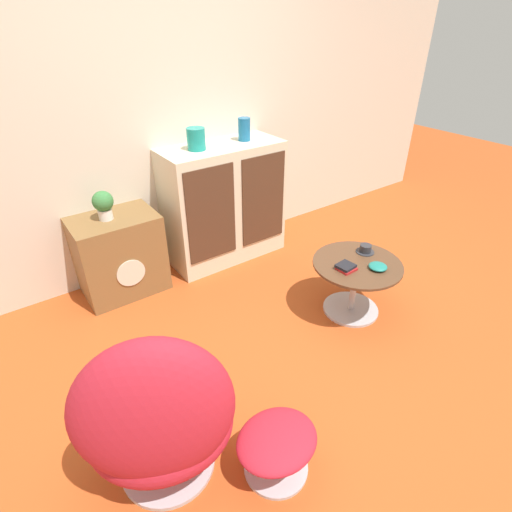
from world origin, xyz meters
TOP-DOWN VIEW (x-y plane):
  - ground_plane at (0.00, 0.00)m, footprint 12.00×12.00m
  - wall_back at (0.00, 1.73)m, footprint 6.40×0.06m
  - sideboard at (0.31, 1.47)m, footprint 1.01×0.45m
  - tv_console at (-0.63, 1.48)m, footprint 0.61×0.43m
  - egg_chair at (-1.01, -0.12)m, footprint 0.85×0.82m
  - ottoman at (-0.57, -0.39)m, footprint 0.40×0.34m
  - coffee_table at (0.63, 0.24)m, footprint 0.62×0.62m
  - vase_leftmost at (0.09, 1.47)m, footprint 0.14×0.14m
  - vase_inner_left at (0.53, 1.47)m, footprint 0.10×0.10m
  - potted_plant at (-0.67, 1.48)m, footprint 0.15×0.15m
  - teacup at (0.79, 0.31)m, footprint 0.13×0.13m
  - book_stack at (0.51, 0.23)m, footprint 0.12×0.12m
  - bowl at (0.69, 0.11)m, footprint 0.12×0.12m

SIDE VIEW (x-z plane):
  - ground_plane at x=0.00m, z-range 0.00..0.00m
  - ottoman at x=-0.57m, z-range 0.06..0.32m
  - coffee_table at x=0.63m, z-range 0.07..0.48m
  - tv_console at x=-0.63m, z-range 0.00..0.63m
  - egg_chair at x=-1.01m, z-range -0.03..0.87m
  - book_stack at x=0.51m, z-range 0.42..0.45m
  - bowl at x=0.69m, z-range 0.42..0.45m
  - teacup at x=0.79m, z-range 0.41..0.47m
  - sideboard at x=0.31m, z-range 0.00..1.01m
  - potted_plant at x=-0.67m, z-range 0.65..0.86m
  - vase_leftmost at x=0.09m, z-range 1.01..1.17m
  - vase_inner_left at x=0.53m, z-range 1.01..1.19m
  - wall_back at x=0.00m, z-range 0.00..2.60m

